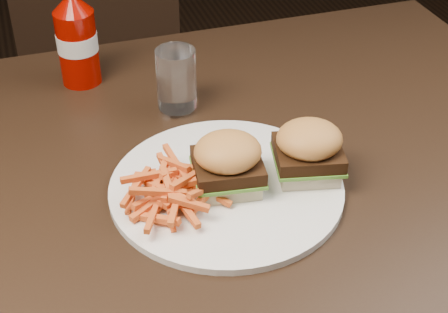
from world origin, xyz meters
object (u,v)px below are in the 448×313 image
object	(u,v)px
plate	(226,188)
ketchup_bottle	(78,49)
chair_far	(104,93)
dining_table	(187,175)
tumbler	(176,79)

from	to	relation	value
plate	ketchup_bottle	size ratio (longest dim) A/B	2.40
chair_far	ketchup_bottle	size ratio (longest dim) A/B	2.79
dining_table	chair_far	bearing A→B (deg)	91.25
chair_far	plate	distance (m)	0.90
tumbler	ketchup_bottle	bearing A→B (deg)	133.82
plate	ketchup_bottle	world-z (taller)	ketchup_bottle
dining_table	plate	bearing A→B (deg)	-65.34
dining_table	chair_far	size ratio (longest dim) A/B	3.31
ketchup_bottle	tumbler	world-z (taller)	ketchup_bottle
tumbler	chair_far	bearing A→B (deg)	93.77
dining_table	ketchup_bottle	world-z (taller)	ketchup_bottle
chair_far	plate	bearing A→B (deg)	98.59
plate	tumbler	size ratio (longest dim) A/B	3.25
plate	tumbler	world-z (taller)	tumbler
chair_far	dining_table	bearing A→B (deg)	96.36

